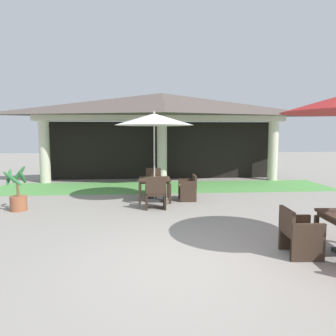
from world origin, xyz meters
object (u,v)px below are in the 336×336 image
at_px(patio_table_mid_left, 154,181).
at_px(patio_chair_mid_left_north, 154,183).
at_px(patio_chair_mid_left_south, 156,194).
at_px(patio_chair_near_foreground_west, 299,233).
at_px(patio_umbrella_mid_left, 154,120).
at_px(potted_palm_left_edge, 18,197).
at_px(patio_chair_mid_left_east, 188,188).

height_order(patio_table_mid_left, patio_chair_mid_left_north, patio_chair_mid_left_north).
height_order(patio_chair_mid_left_south, patio_chair_mid_left_north, patio_chair_mid_left_south).
distance_m(patio_chair_near_foreground_west, patio_chair_mid_left_north, 6.12).
distance_m(patio_chair_mid_left_south, patio_chair_mid_left_north, 2.12).
bearing_deg(patio_umbrella_mid_left, patio_table_mid_left, 0.00).
bearing_deg(patio_chair_mid_left_north, patio_chair_mid_left_south, 90.00).
height_order(patio_chair_mid_left_north, potted_palm_left_edge, potted_palm_left_edge).
bearing_deg(patio_table_mid_left, patio_chair_mid_left_east, -0.38).
xyz_separation_m(patio_chair_near_foreground_west, patio_chair_mid_left_north, (-2.30, 5.68, 0.01)).
distance_m(patio_chair_near_foreground_west, patio_umbrella_mid_left, 5.56).
height_order(patio_umbrella_mid_left, patio_chair_mid_left_north, patio_umbrella_mid_left).
xyz_separation_m(patio_umbrella_mid_left, patio_chair_mid_left_south, (-0.01, -1.06, -2.06)).
relative_size(patio_chair_mid_left_east, potted_palm_left_edge, 0.65).
relative_size(patio_chair_mid_left_south, patio_chair_mid_left_north, 1.04).
height_order(patio_chair_near_foreground_west, patio_chair_mid_left_north, patio_chair_mid_left_north).
relative_size(patio_umbrella_mid_left, patio_chair_mid_left_south, 3.00).
bearing_deg(patio_chair_near_foreground_west, patio_chair_mid_left_south, -142.76).
bearing_deg(patio_table_mid_left, patio_chair_mid_left_north, 89.62).
xyz_separation_m(patio_table_mid_left, potted_palm_left_edge, (-3.73, -0.98, -0.25)).
xyz_separation_m(patio_chair_mid_left_east, potted_palm_left_edge, (-4.79, -0.97, -0.02)).
xyz_separation_m(patio_chair_mid_left_south, potted_palm_left_edge, (-3.72, 0.08, -0.06)).
bearing_deg(patio_chair_mid_left_north, potted_palm_left_edge, 29.02).
bearing_deg(patio_umbrella_mid_left, patio_chair_mid_left_north, 89.62).
bearing_deg(patio_chair_mid_left_north, patio_table_mid_left, 90.00).
height_order(patio_table_mid_left, patio_umbrella_mid_left, patio_umbrella_mid_left).
relative_size(patio_chair_mid_left_east, patio_chair_mid_left_north, 0.90).
bearing_deg(patio_umbrella_mid_left, potted_palm_left_edge, -165.29).
relative_size(patio_table_mid_left, potted_palm_left_edge, 0.79).
bearing_deg(potted_palm_left_edge, patio_umbrella_mid_left, 14.71).
bearing_deg(patio_chair_mid_left_north, patio_chair_near_foreground_west, 112.42).
distance_m(patio_table_mid_left, patio_chair_mid_left_east, 1.08).
xyz_separation_m(patio_chair_mid_left_north, potted_palm_left_edge, (-3.74, -2.04, -0.04)).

